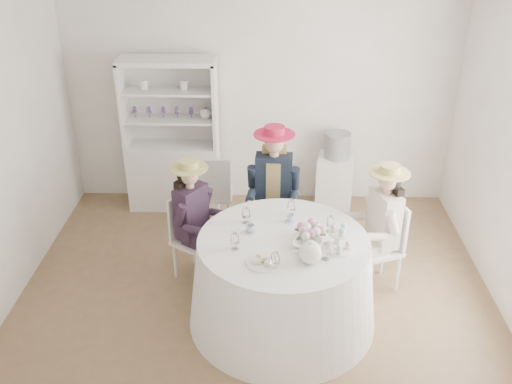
{
  "coord_description": "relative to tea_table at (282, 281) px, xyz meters",
  "views": [
    {
      "loc": [
        0.12,
        -4.37,
        3.41
      ],
      "look_at": [
        0.0,
        0.1,
        1.05
      ],
      "focal_mm": 40.0,
      "sensor_mm": 36.0,
      "label": 1
    }
  ],
  "objects": [
    {
      "name": "side_table",
      "position": [
        0.66,
        2.09,
        -0.09
      ],
      "size": [
        0.49,
        0.49,
        0.65
      ],
      "primitive_type": "cube",
      "rotation": [
        0.0,
        0.0,
        -0.18
      ],
      "color": "silver",
      "rests_on": "ground"
    },
    {
      "name": "flower_arrangement",
      "position": [
        0.21,
        0.01,
        0.51
      ],
      "size": [
        0.19,
        0.19,
        0.07
      ],
      "rotation": [
        0.0,
        0.0,
        0.03
      ],
      "color": "pink",
      "rests_on": "tea_table"
    },
    {
      "name": "table_teapot",
      "position": [
        0.21,
        -0.31,
        0.5
      ],
      "size": [
        0.26,
        0.19,
        0.2
      ],
      "rotation": [
        0.0,
        0.0,
        0.14
      ],
      "color": "white",
      "rests_on": "tea_table"
    },
    {
      "name": "flower_bowl",
      "position": [
        0.19,
        -0.11,
        0.45
      ],
      "size": [
        0.3,
        0.3,
        0.06
      ],
      "primitive_type": "imported",
      "rotation": [
        0.0,
        0.0,
        -0.31
      ],
      "color": "white",
      "rests_on": "tea_table"
    },
    {
      "name": "guest_left",
      "position": [
        -0.84,
        0.63,
        0.29
      ],
      "size": [
        0.54,
        0.5,
        1.26
      ],
      "rotation": [
        0.0,
        0.0,
        0.98
      ],
      "color": "silver",
      "rests_on": "ground"
    },
    {
      "name": "stemware_set",
      "position": [
        0.0,
        0.0,
        0.49
      ],
      "size": [
        0.88,
        0.92,
        0.15
      ],
      "color": "white",
      "rests_on": "tea_table"
    },
    {
      "name": "spare_chair",
      "position": [
        -0.73,
        1.47,
        0.09
      ],
      "size": [
        0.4,
        0.4,
        0.93
      ],
      "rotation": [
        0.0,
        0.0,
        3.18
      ],
      "color": "silver",
      "rests_on": "ground"
    },
    {
      "name": "ceiling",
      "position": [
        -0.24,
        0.34,
        2.29
      ],
      "size": [
        4.5,
        4.5,
        0.0
      ],
      "primitive_type": "plane",
      "rotation": [
        3.14,
        0.0,
        0.0
      ],
      "color": "white",
      "rests_on": "wall_back"
    },
    {
      "name": "wall_back",
      "position": [
        -0.24,
        2.34,
        0.94
      ],
      "size": [
        4.5,
        0.0,
        4.5
      ],
      "primitive_type": "plane",
      "rotation": [
        1.57,
        0.0,
        0.0
      ],
      "color": "silver",
      "rests_on": "ground"
    },
    {
      "name": "guest_right",
      "position": [
        0.91,
        0.52,
        0.31
      ],
      "size": [
        0.53,
        0.49,
        1.29
      ],
      "rotation": [
        0.0,
        0.0,
        -1.22
      ],
      "color": "silver",
      "rests_on": "ground"
    },
    {
      "name": "hutch",
      "position": [
        -1.26,
        2.09,
        0.23
      ],
      "size": [
        1.16,
        0.63,
        1.81
      ],
      "rotation": [
        0.0,
        0.0,
        0.23
      ],
      "color": "silver",
      "rests_on": "ground"
    },
    {
      "name": "ground",
      "position": [
        -0.24,
        0.34,
        -0.41
      ],
      "size": [
        4.5,
        4.5,
        0.0
      ],
      "primitive_type": "plane",
      "color": "brown",
      "rests_on": "ground"
    },
    {
      "name": "tea_table",
      "position": [
        0.0,
        0.0,
        0.0
      ],
      "size": [
        1.65,
        1.65,
        0.83
      ],
      "rotation": [
        0.0,
        0.0,
        -0.08
      ],
      "color": "white",
      "rests_on": "ground"
    },
    {
      "name": "teacup_b",
      "position": [
        0.06,
        0.3,
        0.45
      ],
      "size": [
        0.08,
        0.08,
        0.06
      ],
      "primitive_type": "imported",
      "rotation": [
        0.0,
        0.0,
        -0.25
      ],
      "color": "white",
      "rests_on": "tea_table"
    },
    {
      "name": "guest_mid",
      "position": [
        -0.08,
        1.05,
        0.39
      ],
      "size": [
        0.52,
        0.54,
        1.43
      ],
      "rotation": [
        0.0,
        0.0,
        -0.06
      ],
      "color": "silver",
      "rests_on": "ground"
    },
    {
      "name": "teacup_c",
      "position": [
        0.27,
        0.12,
        0.46
      ],
      "size": [
        0.12,
        0.12,
        0.07
      ],
      "primitive_type": "imported",
      "rotation": [
        0.0,
        0.0,
        0.3
      ],
      "color": "white",
      "rests_on": "tea_table"
    },
    {
      "name": "wall_front",
      "position": [
        -0.24,
        -1.66,
        0.94
      ],
      "size": [
        4.5,
        0.0,
        4.5
      ],
      "primitive_type": "plane",
      "rotation": [
        -1.57,
        0.0,
        0.0
      ],
      "color": "silver",
      "rests_on": "ground"
    },
    {
      "name": "hatbox",
      "position": [
        0.66,
        2.09,
        0.39
      ],
      "size": [
        0.34,
        0.34,
        0.3
      ],
      "primitive_type": "cylinder",
      "rotation": [
        0.0,
        0.0,
        0.15
      ],
      "color": "black",
      "rests_on": "side_table"
    },
    {
      "name": "sandwich_plate",
      "position": [
        -0.16,
        -0.34,
        0.44
      ],
      "size": [
        0.29,
        0.29,
        0.06
      ],
      "rotation": [
        0.0,
        0.0,
        -0.0
      ],
      "color": "white",
      "rests_on": "tea_table"
    },
    {
      "name": "cupcake_stand",
      "position": [
        0.44,
        -0.13,
        0.5
      ],
      "size": [
        0.23,
        0.23,
        0.22
      ],
      "rotation": [
        0.0,
        0.0,
        0.41
      ],
      "color": "white",
      "rests_on": "tea_table"
    },
    {
      "name": "teacup_a",
      "position": [
        -0.28,
        0.11,
        0.45
      ],
      "size": [
        0.09,
        0.09,
        0.06
      ],
      "primitive_type": "imported",
      "rotation": [
        0.0,
        0.0,
        -0.18
      ],
      "color": "white",
      "rests_on": "tea_table"
    }
  ]
}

